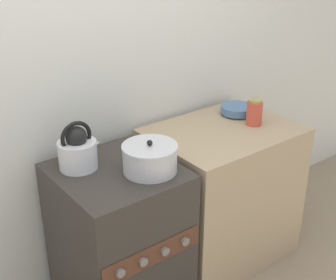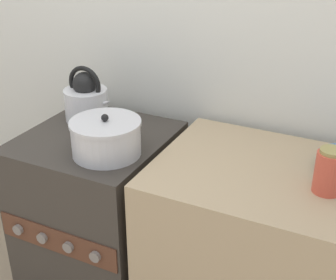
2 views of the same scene
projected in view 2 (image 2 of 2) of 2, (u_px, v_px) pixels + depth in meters
The scene contains 6 objects.
wall_back at pixel (140, 21), 2.08m from camera, with size 7.00×0.06×2.50m.
stove at pixel (101, 221), 2.12m from camera, with size 0.57×0.62×0.85m.
counter at pixel (262, 267), 1.84m from camera, with size 0.84×0.64×0.87m.
kettle at pixel (86, 100), 2.04m from camera, with size 0.23×0.19×0.25m.
cooking_pot at pixel (106, 138), 1.76m from camera, with size 0.27×0.27×0.16m.
storage_jar at pixel (329, 171), 1.49m from camera, with size 0.09×0.09×0.15m.
Camera 2 is at (1.04, -1.13, 1.69)m, focal length 50.00 mm.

